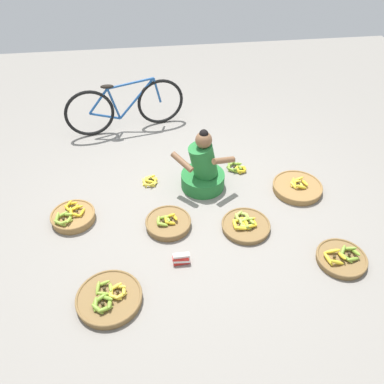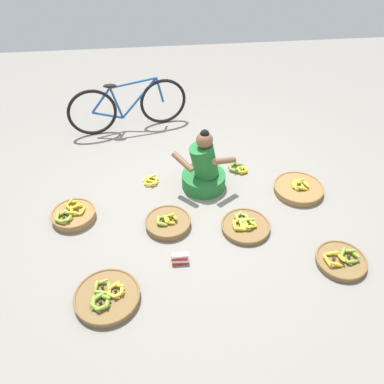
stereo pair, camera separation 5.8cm
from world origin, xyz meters
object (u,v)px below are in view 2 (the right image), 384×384
object	(u,v)px
banana_basket_near_bicycle	(245,226)
banana_basket_back_center	(341,260)
bicycle_leaning	(128,106)
banana_basket_near_vendor	(298,188)
banana_basket_front_left	(73,215)
vendor_woman_front	(204,170)
packet_carton_stack	(180,259)
banana_basket_mid_right	(107,297)
loose_bananas_back_left	(238,168)
banana_basket_front_center	(168,222)
loose_bananas_mid_left	(151,180)

from	to	relation	value
banana_basket_near_bicycle	banana_basket_back_center	distance (m)	1.00
bicycle_leaning	banana_basket_near_vendor	bearing A→B (deg)	-40.12
banana_basket_front_left	banana_basket_near_vendor	size ratio (longest dim) A/B	0.82
bicycle_leaning	banana_basket_back_center	world-z (taller)	bicycle_leaning
vendor_woman_front	packet_carton_stack	size ratio (longest dim) A/B	4.59
banana_basket_near_bicycle	banana_basket_mid_right	distance (m)	1.60
banana_basket_near_vendor	loose_bananas_back_left	xyz separation A→B (m)	(-0.62, 0.49, -0.02)
banana_basket_near_bicycle	banana_basket_front_center	distance (m)	0.83
banana_basket_front_center	banana_basket_near_vendor	bearing A→B (deg)	13.98
banana_basket_near_vendor	packet_carton_stack	bearing A→B (deg)	-148.46
banana_basket_front_left	banana_basket_mid_right	distance (m)	1.17
banana_basket_near_vendor	banana_basket_front_center	xyz separation A→B (m)	(-1.58, -0.39, 0.00)
banana_basket_mid_right	banana_basket_front_left	bearing A→B (deg)	111.07
vendor_woman_front	banana_basket_front_left	xyz separation A→B (m)	(-1.49, -0.39, -0.19)
banana_basket_near_bicycle	loose_bananas_back_left	bearing A→B (deg)	82.48
vendor_woman_front	banana_basket_front_left	distance (m)	1.56
vendor_woman_front	banana_basket_front_left	world-z (taller)	vendor_woman_front
bicycle_leaning	banana_basket_mid_right	xyz separation A→B (m)	(-0.19, -2.94, -0.31)
banana_basket_mid_right	loose_bananas_mid_left	distance (m)	1.70
banana_basket_back_center	banana_basket_near_bicycle	bearing A→B (deg)	145.49
bicycle_leaning	loose_bananas_mid_left	distance (m)	1.37
loose_bananas_back_left	loose_bananas_mid_left	world-z (taller)	loose_bananas_back_left
loose_bananas_back_left	banana_basket_near_vendor	bearing A→B (deg)	-38.03
banana_basket_near_bicycle	loose_bananas_back_left	world-z (taller)	banana_basket_near_bicycle
banana_basket_back_center	banana_basket_near_vendor	bearing A→B (deg)	93.59
banana_basket_front_left	banana_basket_mid_right	world-z (taller)	banana_basket_front_left
vendor_woman_front	banana_basket_front_center	world-z (taller)	vendor_woman_front
banana_basket_front_left	loose_bananas_back_left	xyz separation A→B (m)	(1.98, 0.65, -0.03)
bicycle_leaning	banana_basket_mid_right	bearing A→B (deg)	-93.65
banana_basket_back_center	loose_bananas_mid_left	world-z (taller)	banana_basket_back_center
banana_basket_mid_right	bicycle_leaning	bearing A→B (deg)	86.35
vendor_woman_front	loose_bananas_back_left	world-z (taller)	vendor_woman_front
banana_basket_mid_right	loose_bananas_back_left	size ratio (longest dim) A/B	2.27
bicycle_leaning	banana_basket_near_bicycle	world-z (taller)	bicycle_leaning
packet_carton_stack	banana_basket_back_center	bearing A→B (deg)	-6.57
vendor_woman_front	banana_basket_back_center	world-z (taller)	vendor_woman_front
banana_basket_near_vendor	loose_bananas_mid_left	distance (m)	1.77
vendor_woman_front	packet_carton_stack	distance (m)	1.22
bicycle_leaning	loose_bananas_back_left	world-z (taller)	bicycle_leaning
banana_basket_mid_right	banana_basket_front_center	size ratio (longest dim) A/B	1.20
bicycle_leaning	loose_bananas_mid_left	size ratio (longest dim) A/B	7.14
banana_basket_near_vendor	banana_basket_front_center	size ratio (longest dim) A/B	1.19
vendor_woman_front	banana_basket_mid_right	world-z (taller)	vendor_woman_front
banana_basket_front_left	loose_bananas_mid_left	bearing A→B (deg)	31.93
packet_carton_stack	loose_bananas_back_left	bearing A→B (deg)	58.24
banana_basket_front_center	loose_bananas_back_left	bearing A→B (deg)	42.73
vendor_woman_front	banana_basket_front_left	bearing A→B (deg)	-165.38
banana_basket_near_vendor	loose_bananas_back_left	world-z (taller)	banana_basket_near_vendor
bicycle_leaning	packet_carton_stack	world-z (taller)	bicycle_leaning
bicycle_leaning	banana_basket_front_center	world-z (taller)	bicycle_leaning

